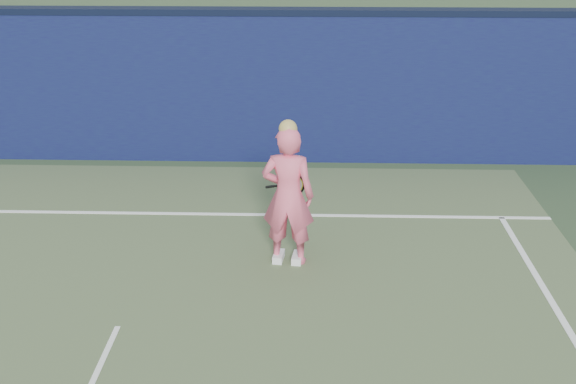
{
  "coord_description": "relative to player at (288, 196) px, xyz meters",
  "views": [
    {
      "loc": [
        2.02,
        -5.54,
        4.24
      ],
      "look_at": [
        1.77,
        2.59,
        0.94
      ],
      "focal_mm": 45.0,
      "sensor_mm": 36.0,
      "label": 1
    }
  ],
  "objects": [
    {
      "name": "player",
      "position": [
        0.0,
        0.0,
        0.0
      ],
      "size": [
        0.69,
        0.5,
        1.86
      ],
      "rotation": [
        0.0,
        0.0,
        3.02
      ],
      "color": "#ED5C7B",
      "rests_on": "ground"
    },
    {
      "name": "wall_cap",
      "position": [
        -1.77,
        3.91,
        1.66
      ],
      "size": [
        24.0,
        0.42,
        0.1
      ],
      "primitive_type": "cube",
      "color": "black",
      "rests_on": "backstop_wall"
    },
    {
      "name": "racket",
      "position": [
        0.03,
        0.4,
        -0.01
      ],
      "size": [
        0.52,
        0.23,
        0.3
      ],
      "rotation": [
        0.0,
        0.0,
        -0.46
      ],
      "color": "black",
      "rests_on": "ground"
    },
    {
      "name": "backstop_wall",
      "position": [
        -1.77,
        3.91,
        0.36
      ],
      "size": [
        24.0,
        0.4,
        2.5
      ],
      "primitive_type": "cube",
      "color": "#0E0E3E",
      "rests_on": "ground"
    }
  ]
}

